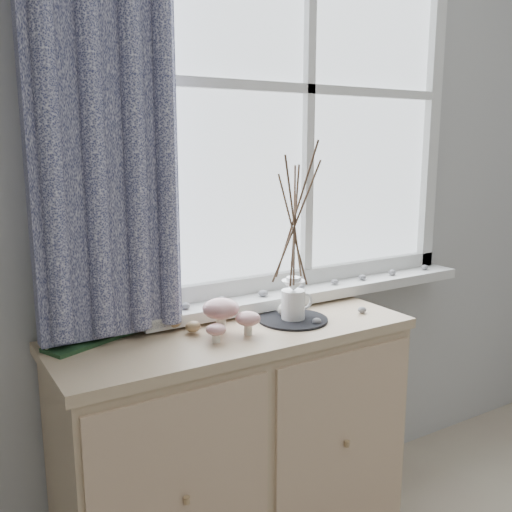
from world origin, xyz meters
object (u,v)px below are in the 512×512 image
Objects in this scene: toadstool_cluster at (226,314)px; sideboard at (237,448)px; twig_pitcher at (294,218)px; botanical_book at (96,301)px.

sideboard is at bearing 19.53° from toadstool_cluster.
twig_pitcher is at bearing -0.18° from toadstool_cluster.
sideboard is at bearing -162.28° from twig_pitcher.
toadstool_cluster reaches higher than sideboard.
sideboard is 0.81m from twig_pitcher.
botanical_book is 0.69m from twig_pitcher.
botanical_book is 0.62× the size of twig_pitcher.
sideboard is 6.23× the size of toadstool_cluster.
twig_pitcher reaches higher than botanical_book.
twig_pitcher is (0.26, -0.00, 0.29)m from toadstool_cluster.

